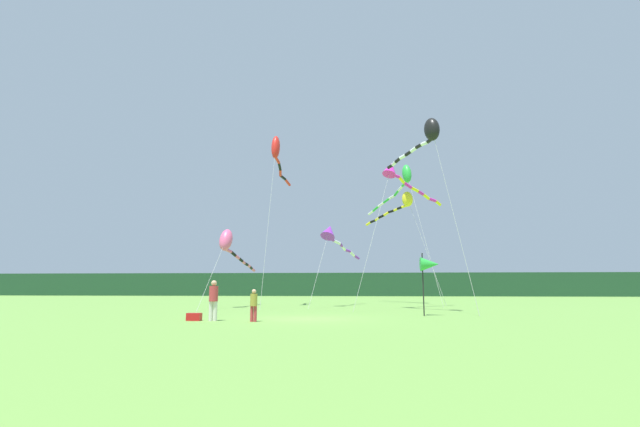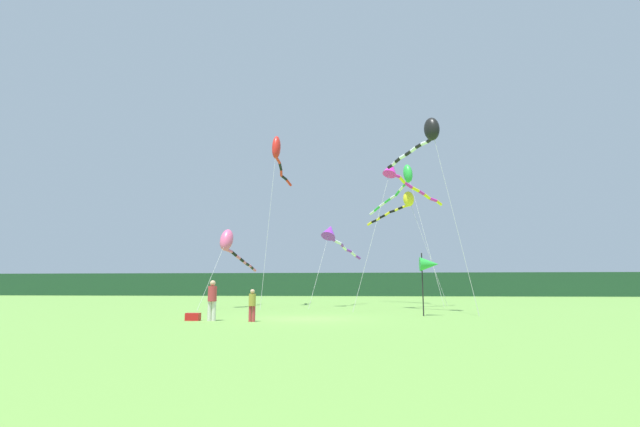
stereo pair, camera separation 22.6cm
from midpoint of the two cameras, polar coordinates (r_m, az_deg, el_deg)
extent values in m
plane|color=#6B9E42|center=(20.70, -1.34, -13.04)|extent=(120.00, 120.00, 0.00)
cube|color=#1E4228|center=(65.55, 3.45, -8.87)|extent=(108.00, 2.78, 3.23)
cylinder|color=silver|center=(19.87, -13.35, -11.82)|extent=(0.17, 0.17, 0.80)
cylinder|color=silver|center=(19.81, -12.84, -11.84)|extent=(0.17, 0.17, 0.80)
cylinder|color=#B23338|center=(19.81, -13.02, -9.76)|extent=(0.37, 0.37, 0.63)
sphere|color=tan|center=(19.81, -12.98, -8.50)|extent=(0.23, 0.23, 0.23)
cylinder|color=#B23338|center=(19.12, -8.40, -12.34)|extent=(0.13, 0.13, 0.63)
cylinder|color=#B23338|center=(19.09, -7.97, -12.36)|extent=(0.13, 0.13, 0.63)
cylinder|color=olive|center=(19.08, -8.15, -10.67)|extent=(0.29, 0.29, 0.50)
sphere|color=tan|center=(19.07, -8.12, -9.65)|extent=(0.18, 0.18, 0.18)
cube|color=red|center=(20.20, -15.33, -12.38)|extent=(0.59, 0.33, 0.32)
cylinder|color=black|center=(22.96, 13.01, -8.63)|extent=(0.06, 0.06, 3.03)
cone|color=green|center=(23.03, 13.80, -6.19)|extent=(0.90, 0.70, 0.70)
cylinder|color=#B2B2B2|center=(30.30, -6.21, -0.97)|extent=(0.10, 3.82, 11.34)
ellipsoid|color=red|center=(33.36, -5.31, 8.25)|extent=(0.63, 1.18, 1.93)
cylinder|color=red|center=(33.56, -5.11, 6.70)|extent=(0.28, 0.98, 0.37)
cylinder|color=black|center=(34.37, -4.81, 5.92)|extent=(0.25, 1.00, 0.48)
cylinder|color=red|center=(35.20, -4.70, 5.12)|extent=(0.35, 1.00, 0.42)
cylinder|color=black|center=(36.03, -4.39, 4.52)|extent=(0.43, 0.97, 0.30)
cylinder|color=red|center=(36.81, -3.81, 3.92)|extent=(0.43, 1.00, 0.47)
cylinder|color=#B2B2B2|center=(27.24, 6.94, -2.65)|extent=(2.49, 3.20, 8.89)
cone|color=#E026B2|center=(29.66, 9.10, 5.60)|extent=(1.44, 1.49, 1.21)
cylinder|color=#E026B2|center=(29.80, 9.63, 4.73)|extent=(0.70, 0.63, 0.28)
cylinder|color=yellow|center=(30.32, 10.43, 4.20)|extent=(0.56, 0.78, 0.43)
cylinder|color=#E026B2|center=(30.85, 11.18, 3.53)|extent=(0.71, 0.68, 0.43)
cylinder|color=yellow|center=(31.35, 12.04, 3.00)|extent=(0.67, 0.68, 0.34)
cylinder|color=#E026B2|center=(31.92, 12.76, 2.58)|extent=(0.59, 0.73, 0.30)
cylinder|color=yellow|center=(32.50, 13.42, 2.12)|extent=(0.65, 0.72, 0.40)
cylinder|color=#E026B2|center=(33.04, 14.17, 1.70)|extent=(0.69, 0.64, 0.29)
cylinder|color=yellow|center=(33.61, 14.85, 1.32)|extent=(0.60, 0.74, 0.36)
cylinder|color=#B2B2B2|center=(24.54, 16.66, -0.19)|extent=(1.57, 2.17, 10.12)
ellipsoid|color=black|center=(26.64, 14.07, 10.23)|extent=(1.28, 1.37, 1.47)
cylinder|color=black|center=(26.61, 13.84, 8.94)|extent=(0.39, 0.49, 0.27)
cylinder|color=white|center=(26.86, 13.21, 8.60)|extent=(0.46, 0.45, 0.25)
cylinder|color=black|center=(27.09, 12.52, 8.29)|extent=(0.44, 0.47, 0.27)
cylinder|color=white|center=(27.34, 11.89, 7.89)|extent=(0.45, 0.50, 0.32)
cylinder|color=black|center=(27.56, 11.25, 7.44)|extent=(0.48, 0.48, 0.32)
cylinder|color=white|center=(27.78, 10.58, 7.04)|extent=(0.47, 0.47, 0.30)
cylinder|color=black|center=(28.04, 9.99, 6.64)|extent=(0.43, 0.50, 0.31)
cylinder|color=white|center=(28.34, 9.54, 6.24)|extent=(0.36, 0.50, 0.28)
cylinder|color=black|center=(28.65, 9.08, 5.88)|extent=(0.44, 0.48, 0.28)
cylinder|color=#B2B2B2|center=(29.00, -13.07, -7.25)|extent=(0.38, 4.03, 4.47)
ellipsoid|color=#E5598C|center=(30.99, -11.43, -3.27)|extent=(0.97, 1.54, 1.81)
cylinder|color=#E5598C|center=(31.19, -11.14, -4.59)|extent=(0.40, 0.69, 0.31)
cylinder|color=black|center=(31.70, -10.56, -4.97)|extent=(0.33, 0.71, 0.40)
cylinder|color=#E5598C|center=(32.25, -10.08, -5.37)|extent=(0.29, 0.69, 0.35)
cylinder|color=black|center=(32.81, -9.65, -5.72)|extent=(0.29, 0.69, 0.36)
cylinder|color=#E5598C|center=(33.39, -9.30, -6.02)|extent=(0.20, 0.66, 0.31)
cylinder|color=black|center=(33.97, -8.98, -6.27)|extent=(0.27, 0.67, 0.30)
cylinder|color=#E5598C|center=(34.56, -8.66, -6.47)|extent=(0.21, 0.65, 0.28)
cylinder|color=black|center=(35.15, -8.40, -6.69)|extent=(0.22, 0.67, 0.33)
cylinder|color=#E5598C|center=(35.74, -8.11, -6.96)|extent=(0.26, 0.68, 0.34)
cylinder|color=#B2B2B2|center=(36.05, 13.44, -4.38)|extent=(2.33, 2.58, 8.43)
ellipsoid|color=yellow|center=(37.72, 11.21, 1.81)|extent=(1.37, 1.41, 1.47)
cylinder|color=yellow|center=(37.76, 10.89, 0.93)|extent=(0.58, 0.51, 0.29)
cylinder|color=black|center=(38.10, 10.29, 0.71)|extent=(0.49, 0.57, 0.26)
cylinder|color=yellow|center=(38.51, 9.81, 0.50)|extent=(0.44, 0.59, 0.26)
cylinder|color=black|center=(38.86, 9.26, 0.28)|extent=(0.59, 0.49, 0.29)
cylinder|color=yellow|center=(39.16, 8.64, -0.01)|extent=(0.55, 0.58, 0.37)
cylinder|color=black|center=(39.47, 8.04, -0.35)|extent=(0.60, 0.51, 0.36)
cylinder|color=yellow|center=(39.83, 7.52, -0.67)|extent=(0.47, 0.62, 0.34)
cylinder|color=black|center=(40.18, 7.00, -0.95)|extent=(0.60, 0.50, 0.33)
cylinder|color=yellow|center=(40.51, 6.44, -1.25)|extent=(0.54, 0.59, 0.37)
cylinder|color=#B2B2B2|center=(34.22, 13.15, -2.55)|extent=(1.70, 4.59, 10.35)
ellipsoid|color=green|center=(37.26, 11.13, 4.95)|extent=(1.07, 1.41, 1.75)
cylinder|color=green|center=(37.46, 10.88, 3.71)|extent=(0.50, 0.91, 0.40)
cylinder|color=white|center=(38.18, 10.37, 3.15)|extent=(0.45, 0.92, 0.39)
cylinder|color=green|center=(38.90, 9.89, 2.57)|extent=(0.48, 0.92, 0.45)
cylinder|color=white|center=(39.61, 9.34, 2.08)|extent=(0.58, 0.87, 0.30)
cylinder|color=green|center=(40.27, 8.67, 1.64)|extent=(0.66, 0.87, 0.42)
cylinder|color=white|center=(40.92, 8.00, 1.15)|extent=(0.64, 0.87, 0.40)
cylinder|color=green|center=(41.57, 7.35, 0.63)|extent=(0.66, 0.88, 0.47)
cylinder|color=white|center=(42.25, 6.75, 0.14)|extent=(0.60, 0.88, 0.38)
cylinder|color=#B2B2B2|center=(30.36, 0.17, -6.81)|extent=(1.13, 3.05, 5.25)
cone|color=purple|center=(32.02, 1.41, -2.22)|extent=(1.43, 1.63, 1.33)
cylinder|color=purple|center=(32.32, 1.71, -3.15)|extent=(0.49, 0.86, 0.42)
cylinder|color=white|center=(32.98, 2.41, -3.59)|extent=(0.61, 0.81, 0.35)
cylinder|color=purple|center=(33.68, 2.93, -3.94)|extent=(0.31, 0.84, 0.32)
cylinder|color=white|center=(34.42, 3.25, -4.32)|extent=(0.41, 0.86, 0.40)
cylinder|color=purple|center=(35.13, 3.77, -4.66)|extent=(0.56, 0.82, 0.30)
cylinder|color=white|center=(35.82, 4.35, -5.03)|extent=(0.52, 0.86, 0.45)
cylinder|color=purple|center=(36.52, 4.89, -5.45)|extent=(0.54, 0.84, 0.38)
camera|label=1|loc=(0.11, -89.76, -0.04)|focal=25.52mm
camera|label=2|loc=(0.11, 90.24, 0.04)|focal=25.52mm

